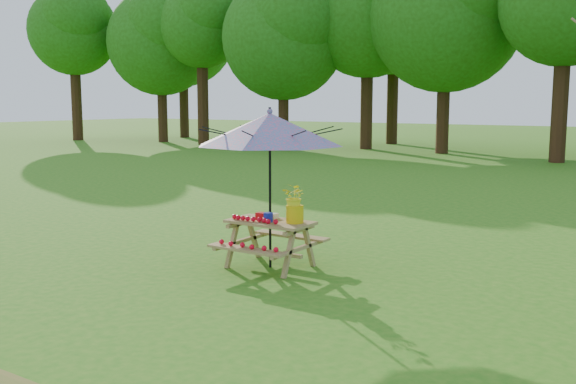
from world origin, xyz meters
The scene contains 6 objects.
ground centered at (0.00, 0.00, 0.00)m, with size 120.00×120.00×0.00m, color #2A7416.
picnic_table centered at (2.71, 1.97, 0.33)m, with size 1.20×1.32×0.67m.
patio_umbrella centered at (2.71, 1.97, 1.95)m, with size 2.55×2.55×2.25m.
produce_bins centered at (2.66, 1.98, 0.72)m, with size 0.32×0.39×0.13m.
tomatoes_row centered at (2.56, 1.79, 0.71)m, with size 0.77×0.13×0.07m, color red, non-canonical shape.
flower_bucket centered at (3.09, 2.03, 0.96)m, with size 0.34×0.30×0.54m.
Camera 1 is at (7.79, -5.27, 2.33)m, focal length 40.00 mm.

